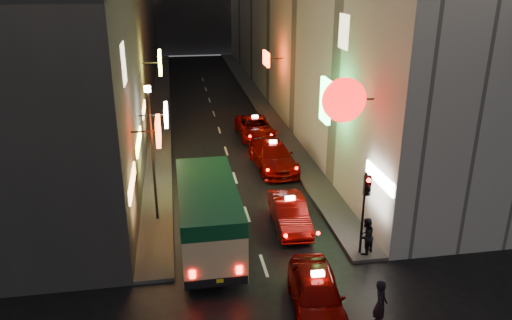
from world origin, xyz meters
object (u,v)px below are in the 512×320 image
minibus (208,210)px  lamp_post (152,146)px  taxi_near (317,291)px  traffic_light (366,197)px  pedestrian_crossing (381,302)px

minibus → lamp_post: bearing=127.5°
taxi_near → lamp_post: 9.78m
traffic_light → lamp_post: bearing=151.1°
minibus → traffic_light: 6.31m
taxi_near → minibus: bearing=124.4°
lamp_post → pedestrian_crossing: bearing=-50.3°
taxi_near → traffic_light: (2.76, 3.07, 1.84)m
minibus → traffic_light: size_ratio=1.90×
pedestrian_crossing → traffic_light: bearing=2.7°
traffic_light → lamp_post: 9.42m
pedestrian_crossing → traffic_light: size_ratio=0.58×
taxi_near → pedestrian_crossing: pedestrian_crossing is taller
minibus → taxi_near: (3.26, -4.76, -0.96)m
minibus → lamp_post: size_ratio=1.07×
taxi_near → traffic_light: traffic_light is taller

